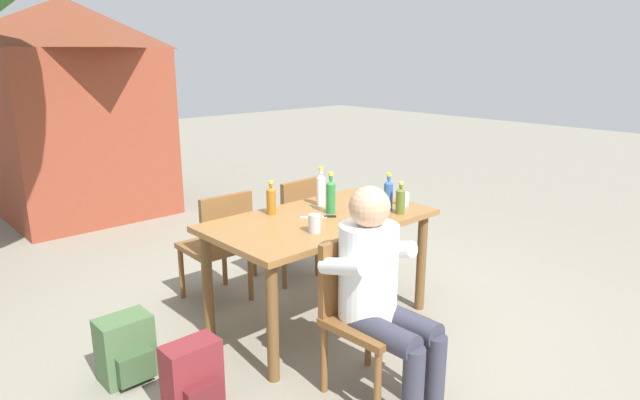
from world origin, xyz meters
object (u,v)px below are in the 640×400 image
object	(u,v)px
chair_far_right	(292,223)
table_knife	(321,217)
bottle_blue	(388,194)
bottle_olive	(400,200)
chair_far_left	(220,242)
backpack_by_far_side	(194,381)
person_in_white_shirt	(379,285)
cup_steel	(315,223)
chair_near_left	(363,307)
backpack_by_near_side	(126,350)
bottle_amber	(271,200)
dining_table	(320,232)
bottle_green	(331,196)
bottle_clear	(321,189)
brick_kiosk	(74,103)
cup_glass	(404,199)

from	to	relation	value
chair_far_right	table_knife	bearing A→B (deg)	-115.20
bottle_blue	bottle_olive	world-z (taller)	bottle_blue
chair_far_left	backpack_by_far_side	world-z (taller)	chair_far_left
person_in_white_shirt	cup_steel	bearing A→B (deg)	80.76
chair_near_left	bottle_olive	world-z (taller)	bottle_olive
person_in_white_shirt	table_knife	size ratio (longest dim) A/B	5.96
chair_near_left	cup_steel	xyz separation A→B (m)	(0.10, 0.51, 0.34)
chair_far_right	table_knife	size ratio (longest dim) A/B	4.39
bottle_olive	table_knife	xyz separation A→B (m)	(-0.47, 0.30, -0.09)
person_in_white_shirt	backpack_by_near_side	bearing A→B (deg)	131.77
bottle_amber	dining_table	bearing A→B (deg)	-55.45
chair_near_left	bottle_olive	bearing A→B (deg)	27.33
backpack_by_near_side	chair_near_left	bearing A→B (deg)	-45.27
bottle_green	bottle_clear	distance (m)	0.21
brick_kiosk	bottle_olive	bearing A→B (deg)	-81.29
chair_near_left	person_in_white_shirt	bearing A→B (deg)	-88.14
chair_far_right	cup_steel	xyz separation A→B (m)	(-0.59, -0.94, 0.34)
chair_near_left	brick_kiosk	world-z (taller)	brick_kiosk
dining_table	chair_far_left	size ratio (longest dim) A/B	1.76
dining_table	cup_glass	bearing A→B (deg)	-16.84
brick_kiosk	cup_steel	bearing A→B (deg)	-90.66
chair_far_right	bottle_blue	distance (m)	1.01
chair_far_right	brick_kiosk	distance (m)	3.42
dining_table	bottle_amber	size ratio (longest dim) A/B	6.50
person_in_white_shirt	bottle_amber	world-z (taller)	person_in_white_shirt
bottle_olive	cup_steel	size ratio (longest dim) A/B	1.96
cup_glass	table_knife	distance (m)	0.68
backpack_by_near_side	backpack_by_far_side	size ratio (longest dim) A/B	0.94
bottle_clear	table_knife	world-z (taller)	bottle_clear
backpack_by_near_side	brick_kiosk	world-z (taller)	brick_kiosk
dining_table	bottle_green	distance (m)	0.26
person_in_white_shirt	backpack_by_far_side	bearing A→B (deg)	148.33
cup_glass	backpack_by_near_side	size ratio (longest dim) A/B	0.25
bottle_blue	bottle_clear	world-z (taller)	bottle_clear
dining_table	backpack_by_near_side	bearing A→B (deg)	169.76
bottle_blue	cup_glass	world-z (taller)	bottle_blue
cup_steel	chair_far_right	bearing A→B (deg)	57.96
chair_far_right	cup_steel	distance (m)	1.16
bottle_amber	bottle_blue	bearing A→B (deg)	-35.26
chair_near_left	bottle_clear	xyz separation A→B (m)	(0.55, 0.94, 0.41)
cup_steel	backpack_by_near_side	distance (m)	1.32
bottle_amber	bottle_green	size ratio (longest dim) A/B	0.81
bottle_amber	bottle_green	xyz separation A→B (m)	(0.31, -0.26, 0.02)
backpack_by_near_side	brick_kiosk	distance (m)	4.08
chair_far_left	person_in_white_shirt	distance (m)	1.58
person_in_white_shirt	cup_steel	world-z (taller)	person_in_white_shirt
dining_table	table_knife	bearing A→B (deg)	-72.11
bottle_green	cup_steel	size ratio (longest dim) A/B	2.53
bottle_clear	dining_table	bearing A→B (deg)	-133.56
bottle_clear	cup_steel	xyz separation A→B (m)	(-0.45, -0.43, -0.07)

